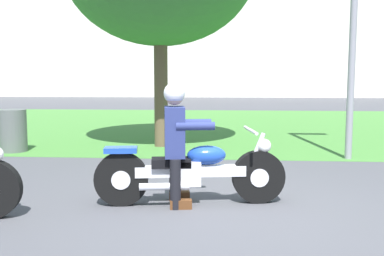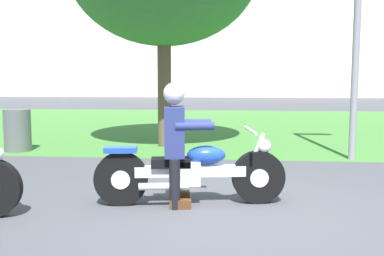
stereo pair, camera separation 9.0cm
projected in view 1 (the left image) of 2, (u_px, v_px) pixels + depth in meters
ground at (227, 216)px, 4.63m from camera, size 120.00×120.00×0.00m
grass_verge at (227, 124)px, 13.74m from camera, size 60.00×12.00×0.01m
stadium_facade at (170, 12)px, 36.38m from camera, size 45.59×8.00×13.67m
motorcycle_lead at (191, 171)px, 5.03m from camera, size 2.16×0.70×0.86m
rider_lead at (176, 134)px, 4.97m from camera, size 0.59×0.52×1.38m
trash_can at (13, 131)px, 8.63m from camera, size 0.51×0.51×0.82m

